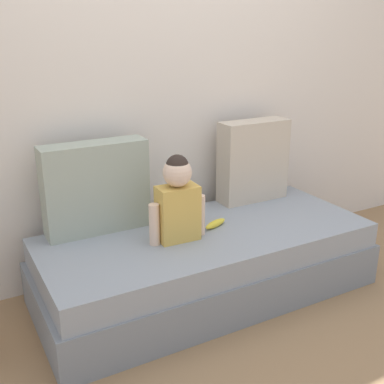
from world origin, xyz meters
TOP-DOWN VIEW (x-y plane):
  - ground_plane at (0.00, 0.00)m, footprint 12.00×12.00m
  - back_wall at (0.00, 0.54)m, footprint 5.13×0.10m
  - couch at (0.00, 0.00)m, footprint 1.93×0.82m
  - throw_pillow_left at (-0.53, 0.31)m, footprint 0.58×0.16m
  - throw_pillow_right at (0.53, 0.31)m, footprint 0.46×0.16m
  - toddler at (-0.19, -0.01)m, footprint 0.33×0.15m
  - banana at (0.07, 0.03)m, footprint 0.17×0.10m

SIDE VIEW (x-z plane):
  - ground_plane at x=0.00m, z-range 0.00..0.00m
  - couch at x=0.00m, z-range 0.00..0.39m
  - banana at x=0.07m, z-range 0.39..0.43m
  - toddler at x=-0.19m, z-range 0.39..0.86m
  - throw_pillow_left at x=-0.53m, z-range 0.39..0.90m
  - throw_pillow_right at x=0.53m, z-range 0.39..0.92m
  - back_wall at x=0.00m, z-range 0.00..2.39m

